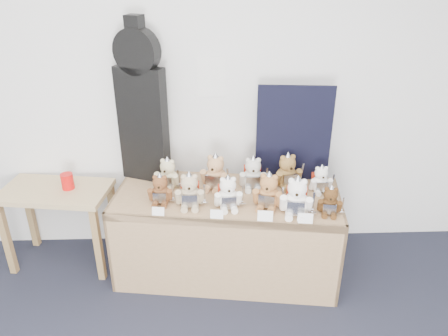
{
  "coord_description": "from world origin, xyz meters",
  "views": [
    {
      "loc": [
        0.39,
        -0.71,
        2.26
      ],
      "look_at": [
        0.49,
        1.95,
        0.95
      ],
      "focal_mm": 35.0,
      "sensor_mm": 36.0,
      "label": 1
    }
  ],
  "objects_px": {
    "guitar_case": "(141,105)",
    "teddy_back_end": "(321,180)",
    "teddy_front_centre": "(228,194)",
    "teddy_front_end": "(330,202)",
    "teddy_front_far_left": "(161,190)",
    "side_table": "(57,203)",
    "teddy_back_left": "(168,175)",
    "teddy_back_right": "(287,172)",
    "red_cup": "(67,181)",
    "teddy_front_far_right": "(296,198)",
    "display_table": "(226,217)",
    "teddy_back_centre_left": "(215,173)",
    "teddy_front_right": "(268,192)",
    "teddy_back_centre_right": "(253,174)",
    "teddy_front_left": "(190,192)"
  },
  "relations": [
    {
      "from": "guitar_case",
      "to": "teddy_back_end",
      "type": "xyz_separation_m",
      "value": [
        1.29,
        -0.27,
        -0.5
      ]
    },
    {
      "from": "teddy_front_centre",
      "to": "teddy_front_end",
      "type": "relative_size",
      "value": 1.18
    },
    {
      "from": "teddy_front_far_left",
      "to": "side_table",
      "type": "bearing_deg",
      "value": 167.47
    },
    {
      "from": "side_table",
      "to": "teddy_back_left",
      "type": "height_order",
      "value": "teddy_back_left"
    },
    {
      "from": "teddy_front_centre",
      "to": "teddy_back_right",
      "type": "relative_size",
      "value": 0.92
    },
    {
      "from": "red_cup",
      "to": "teddy_front_far_right",
      "type": "xyz_separation_m",
      "value": [
        1.64,
        -0.44,
        0.08
      ]
    },
    {
      "from": "red_cup",
      "to": "teddy_back_end",
      "type": "relative_size",
      "value": 0.53
    },
    {
      "from": "display_table",
      "to": "teddy_back_centre_left",
      "type": "height_order",
      "value": "teddy_back_centre_left"
    },
    {
      "from": "display_table",
      "to": "guitar_case",
      "type": "bearing_deg",
      "value": 156.56
    },
    {
      "from": "teddy_front_centre",
      "to": "teddy_front_far_right",
      "type": "relative_size",
      "value": 0.88
    },
    {
      "from": "guitar_case",
      "to": "teddy_front_far_left",
      "type": "bearing_deg",
      "value": -47.69
    },
    {
      "from": "teddy_front_far_right",
      "to": "teddy_front_right",
      "type": "bearing_deg",
      "value": 164.45
    },
    {
      "from": "teddy_back_centre_right",
      "to": "teddy_front_far_right",
      "type": "bearing_deg",
      "value": -53.42
    },
    {
      "from": "display_table",
      "to": "teddy_front_right",
      "type": "distance_m",
      "value": 0.4
    },
    {
      "from": "display_table",
      "to": "side_table",
      "type": "xyz_separation_m",
      "value": [
        -1.28,
        0.23,
        0.01
      ]
    },
    {
      "from": "teddy_front_end",
      "to": "teddy_back_end",
      "type": "relative_size",
      "value": 0.99
    },
    {
      "from": "teddy_front_left",
      "to": "side_table",
      "type": "bearing_deg",
      "value": 163.69
    },
    {
      "from": "teddy_front_far_left",
      "to": "teddy_back_right",
      "type": "relative_size",
      "value": 0.84
    },
    {
      "from": "side_table",
      "to": "teddy_front_right",
      "type": "relative_size",
      "value": 2.96
    },
    {
      "from": "teddy_back_left",
      "to": "teddy_back_centre_right",
      "type": "height_order",
      "value": "teddy_back_centre_right"
    },
    {
      "from": "teddy_front_right",
      "to": "teddy_front_left",
      "type": "bearing_deg",
      "value": -165.98
    },
    {
      "from": "teddy_back_centre_right",
      "to": "teddy_back_right",
      "type": "distance_m",
      "value": 0.26
    },
    {
      "from": "teddy_back_centre_right",
      "to": "red_cup",
      "type": "bearing_deg",
      "value": -179.99
    },
    {
      "from": "teddy_front_right",
      "to": "teddy_back_centre_left",
      "type": "distance_m",
      "value": 0.46
    },
    {
      "from": "guitar_case",
      "to": "teddy_back_centre_left",
      "type": "relative_size",
      "value": 4.08
    },
    {
      "from": "teddy_back_centre_left",
      "to": "side_table",
      "type": "bearing_deg",
      "value": -161.6
    },
    {
      "from": "side_table",
      "to": "red_cup",
      "type": "relative_size",
      "value": 7.0
    },
    {
      "from": "display_table",
      "to": "teddy_back_centre_left",
      "type": "bearing_deg",
      "value": 119.86
    },
    {
      "from": "teddy_back_centre_right",
      "to": "teddy_back_centre_left",
      "type": "bearing_deg",
      "value": -179.11
    },
    {
      "from": "teddy_front_right",
      "to": "teddy_front_end",
      "type": "height_order",
      "value": "teddy_front_right"
    },
    {
      "from": "teddy_back_centre_left",
      "to": "teddy_back_right",
      "type": "height_order",
      "value": "teddy_back_centre_left"
    },
    {
      "from": "teddy_front_far_left",
      "to": "teddy_front_left",
      "type": "relative_size",
      "value": 0.87
    },
    {
      "from": "side_table",
      "to": "teddy_front_left",
      "type": "distance_m",
      "value": 1.1
    },
    {
      "from": "side_table",
      "to": "teddy_back_centre_left",
      "type": "bearing_deg",
      "value": 5.7
    },
    {
      "from": "side_table",
      "to": "red_cup",
      "type": "xyz_separation_m",
      "value": [
        0.1,
        0.01,
        0.18
      ]
    },
    {
      "from": "guitar_case",
      "to": "teddy_front_left",
      "type": "relative_size",
      "value": 4.38
    },
    {
      "from": "teddy_front_centre",
      "to": "teddy_front_far_right",
      "type": "bearing_deg",
      "value": -16.69
    },
    {
      "from": "teddy_back_centre_left",
      "to": "teddy_back_centre_right",
      "type": "bearing_deg",
      "value": 19.01
    },
    {
      "from": "side_table",
      "to": "teddy_back_centre_left",
      "type": "relative_size",
      "value": 2.87
    },
    {
      "from": "guitar_case",
      "to": "teddy_front_left",
      "type": "distance_m",
      "value": 0.74
    },
    {
      "from": "teddy_front_end",
      "to": "teddy_back_end",
      "type": "distance_m",
      "value": 0.31
    },
    {
      "from": "teddy_front_end",
      "to": "side_table",
      "type": "bearing_deg",
      "value": -179.38
    },
    {
      "from": "red_cup",
      "to": "teddy_back_end",
      "type": "height_order",
      "value": "teddy_back_end"
    },
    {
      "from": "teddy_front_far_right",
      "to": "teddy_back_left",
      "type": "height_order",
      "value": "teddy_front_far_right"
    },
    {
      "from": "teddy_front_end",
      "to": "teddy_back_right",
      "type": "xyz_separation_m",
      "value": [
        -0.22,
        0.4,
        0.03
      ]
    },
    {
      "from": "teddy_front_left",
      "to": "teddy_front_centre",
      "type": "height_order",
      "value": "teddy_front_left"
    },
    {
      "from": "teddy_front_left",
      "to": "teddy_back_centre_right",
      "type": "height_order",
      "value": "same"
    },
    {
      "from": "teddy_front_far_left",
      "to": "teddy_front_centre",
      "type": "xyz_separation_m",
      "value": [
        0.47,
        -0.08,
        0.01
      ]
    },
    {
      "from": "side_table",
      "to": "teddy_front_left",
      "type": "relative_size",
      "value": 3.08
    },
    {
      "from": "teddy_front_left",
      "to": "teddy_front_right",
      "type": "bearing_deg",
      "value": -3.81
    }
  ]
}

